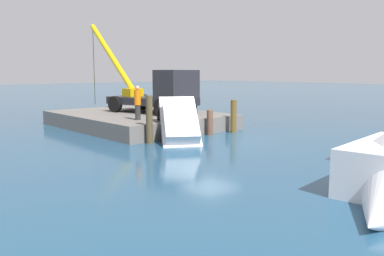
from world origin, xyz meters
TOP-DOWN VIEW (x-y plane):
  - ground at (0.00, 0.00)m, footprint 200.00×200.00m
  - dock at (-6.38, 0.00)m, footprint 10.24×7.85m
  - crane_truck at (-5.47, 0.87)m, footprint 10.87×3.69m
  - dock_worker at (-3.21, -2.14)m, footprint 0.34×0.34m
  - salvaged_car at (-0.16, -1.78)m, footprint 4.43×3.79m
  - piling_near at (-1.02, -2.97)m, footprint 0.32×0.32m
  - piling_mid at (-1.00, -1.07)m, footprint 0.41×0.41m
  - piling_far at (-0.99, 0.95)m, footprint 0.33×0.33m
  - piling_end at (-0.77, 2.57)m, footprint 0.33×0.33m

SIDE VIEW (x-z plane):
  - ground at x=0.00m, z-range 0.00..0.00m
  - dock at x=-6.38m, z-range 0.00..0.86m
  - salvaged_car at x=-0.16m, z-range -0.98..2.27m
  - piling_far at x=-0.99m, z-range 0.00..1.35m
  - piling_mid at x=-1.00m, z-range 0.00..1.63m
  - piling_end at x=-0.77m, z-range 0.00..1.81m
  - piling_near at x=-1.02m, z-range 0.00..2.25m
  - dock_worker at x=-3.21m, z-range 0.88..2.67m
  - crane_truck at x=-5.47m, z-range -0.81..5.21m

